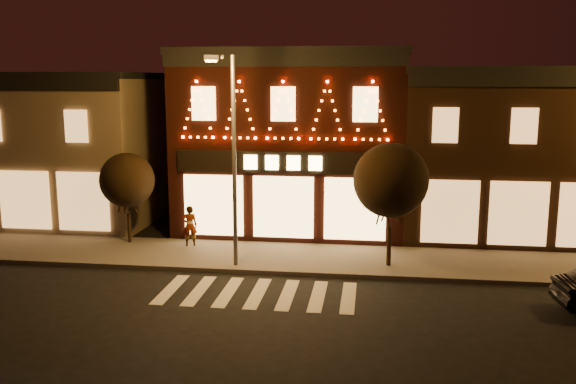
# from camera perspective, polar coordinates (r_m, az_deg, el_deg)

# --- Properties ---
(ground) EXTENTS (120.00, 120.00, 0.00)m
(ground) POSITION_cam_1_polar(r_m,az_deg,el_deg) (17.24, -5.29, -13.69)
(ground) COLOR black
(ground) RESTS_ON ground
(sidewalk_far) EXTENTS (44.00, 4.00, 0.15)m
(sidewalk_far) POSITION_cam_1_polar(r_m,az_deg,el_deg) (24.39, 3.59, -6.19)
(sidewalk_far) COLOR #47423D
(sidewalk_far) RESTS_ON ground
(building_left) EXTENTS (12.20, 8.28, 7.30)m
(building_left) POSITION_cam_1_polar(r_m,az_deg,el_deg) (33.87, -21.77, 3.95)
(building_left) COLOR #756953
(building_left) RESTS_ON ground
(building_pulp) EXTENTS (10.20, 8.34, 8.30)m
(building_pulp) POSITION_cam_1_polar(r_m,az_deg,el_deg) (29.66, 0.67, 4.85)
(building_pulp) COLOR black
(building_pulp) RESTS_ON ground
(building_right_a) EXTENTS (9.20, 8.28, 7.50)m
(building_right_a) POSITION_cam_1_polar(r_m,az_deg,el_deg) (30.06, 18.98, 3.60)
(building_right_a) COLOR #321E11
(building_right_a) RESTS_ON ground
(streetlamp_mid) EXTENTS (0.72, 1.76, 7.69)m
(streetlamp_mid) POSITION_cam_1_polar(r_m,az_deg,el_deg) (22.40, -5.25, 4.30)
(streetlamp_mid) COLOR #59595E
(streetlamp_mid) RESTS_ON sidewalk_far
(tree_left) EXTENTS (2.29, 2.29, 3.83)m
(tree_left) POSITION_cam_1_polar(r_m,az_deg,el_deg) (26.85, -14.55, 1.06)
(tree_left) COLOR black
(tree_left) RESTS_ON sidewalk_far
(tree_right) EXTENTS (2.75, 2.75, 4.59)m
(tree_right) POSITION_cam_1_polar(r_m,az_deg,el_deg) (22.93, 9.43, 1.07)
(tree_right) COLOR black
(tree_right) RESTS_ON sidewalk_far
(pedestrian) EXTENTS (0.70, 0.56, 1.69)m
(pedestrian) POSITION_cam_1_polar(r_m,az_deg,el_deg) (26.15, -9.01, -3.07)
(pedestrian) COLOR gray
(pedestrian) RESTS_ON sidewalk_far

